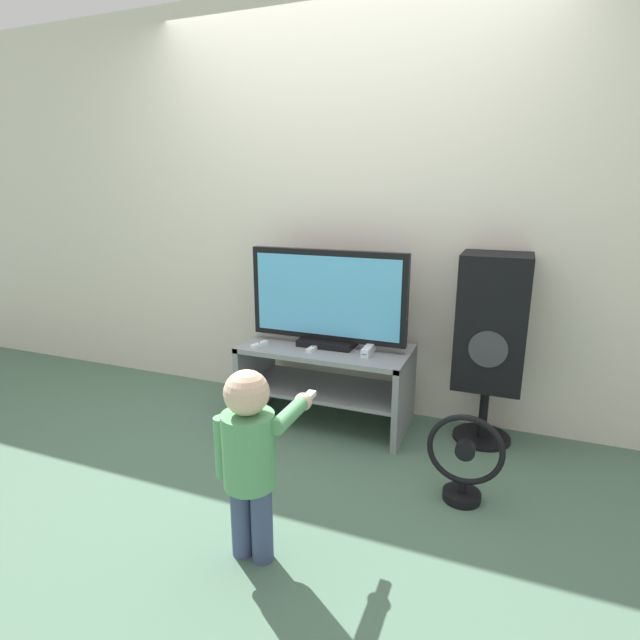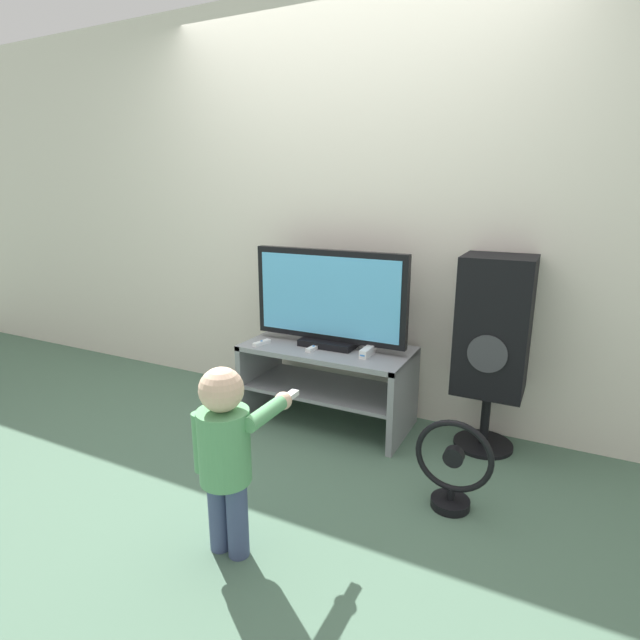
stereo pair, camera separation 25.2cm
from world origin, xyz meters
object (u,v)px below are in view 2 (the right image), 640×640
at_px(remote_secondary, 314,348).
at_px(child, 227,447).
at_px(remote_primary, 262,343).
at_px(speaker_tower, 493,329).
at_px(television, 329,300).
at_px(floor_fan, 453,468).
at_px(game_console, 368,351).

relative_size(remote_secondary, child, 0.17).
bearing_deg(remote_primary, child, -63.24).
bearing_deg(speaker_tower, child, -120.03).
relative_size(television, remote_secondary, 7.39).
distance_m(remote_secondary, floor_fan, 1.09).
distance_m(remote_primary, child, 1.21).
bearing_deg(television, floor_fan, -31.98).
xyz_separation_m(game_console, floor_fan, (0.62, -0.50, -0.32)).
distance_m(game_console, remote_secondary, 0.33).
relative_size(speaker_tower, floor_fan, 2.50).
xyz_separation_m(remote_primary, floor_fan, (1.28, -0.39, -0.31)).
relative_size(television, speaker_tower, 0.89).
height_order(remote_primary, speaker_tower, speaker_tower).
distance_m(remote_primary, remote_secondary, 0.34).
bearing_deg(remote_primary, floor_fan, -16.98).
xyz_separation_m(child, speaker_tower, (0.78, 1.35, 0.23)).
distance_m(television, remote_primary, 0.50).
height_order(television, speaker_tower, speaker_tower).
bearing_deg(television, game_console, -12.25).
bearing_deg(floor_fan, child, -136.91).
relative_size(remote_secondary, floor_fan, 0.30).
distance_m(game_console, child, 1.20).
xyz_separation_m(game_console, child, (-0.12, -1.19, -0.05)).
xyz_separation_m(remote_primary, remote_secondary, (0.34, 0.05, 0.00)).
bearing_deg(game_console, remote_primary, -170.65).
relative_size(child, floor_fan, 1.82).
bearing_deg(game_console, television, 167.75).
bearing_deg(speaker_tower, remote_secondary, -167.94).
height_order(remote_secondary, speaker_tower, speaker_tower).
bearing_deg(remote_secondary, game_console, 9.41).
height_order(remote_primary, remote_secondary, same).
bearing_deg(remote_secondary, television, 67.82).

